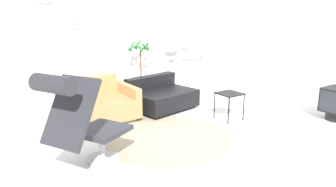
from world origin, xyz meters
TOP-DOWN VIEW (x-y plane):
  - ground_plane at (0.00, 0.00)m, footprint 12.00×12.00m
  - wall_back at (-0.00, 3.15)m, footprint 12.00×0.09m
  - wall_right at (3.41, 0.00)m, footprint 0.06×12.00m
  - round_rug at (-0.05, -0.08)m, footprint 1.99×1.99m
  - lounge_chair at (-1.44, -0.43)m, footprint 1.21×0.98m
  - armchair_red at (-0.42, 1.23)m, footprint 0.87×0.90m
  - couch_low at (0.67, 1.21)m, footprint 1.30×1.09m
  - side_table at (1.31, 0.02)m, footprint 0.39×0.39m
  - potted_plant at (1.03, 2.68)m, footprint 0.56×0.54m
  - shelf_unit at (2.39, 2.82)m, footprint 1.22×0.28m

SIDE VIEW (x-z plane):
  - ground_plane at x=0.00m, z-range 0.00..0.00m
  - round_rug at x=-0.05m, z-range 0.00..0.01m
  - couch_low at x=0.67m, z-range -0.07..0.53m
  - armchair_red at x=-0.42m, z-range -0.09..0.63m
  - side_table at x=1.31m, z-range 0.18..0.65m
  - potted_plant at x=1.03m, z-range -0.17..1.11m
  - lounge_chair at x=-1.44m, z-range 0.09..1.32m
  - shelf_unit at x=2.39m, z-range -0.20..1.79m
  - wall_right at x=3.41m, z-range 0.00..2.80m
  - wall_back at x=0.00m, z-range 0.00..2.80m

